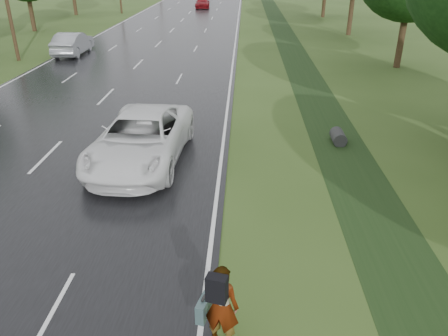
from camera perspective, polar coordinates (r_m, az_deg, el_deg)
road at (r=52.97m, az=-5.93°, el=18.24°), size 14.00×180.00×0.04m
edge_stripe_east at (r=52.43m, az=1.78°, el=18.31°), size 0.12×180.00×0.01m
edge_stripe_west at (r=54.34m, az=-13.35°, el=17.94°), size 0.12×180.00×0.01m
center_line at (r=52.96m, az=-5.93°, el=18.27°), size 0.12×180.00×0.01m
drainage_ditch at (r=26.89m, az=11.16°, el=10.48°), size 2.20×120.00×0.56m
pedestrian at (r=8.73m, az=-0.51°, el=-17.48°), size 0.91×0.90×1.89m
white_pickup at (r=16.35m, az=-10.78°, el=3.83°), size 3.36×6.70×1.82m
silver_sedan at (r=37.19m, az=-19.16°, el=15.14°), size 1.90×5.19×1.70m
far_car_red at (r=69.49m, az=-2.83°, el=20.75°), size 2.17×4.97×1.42m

